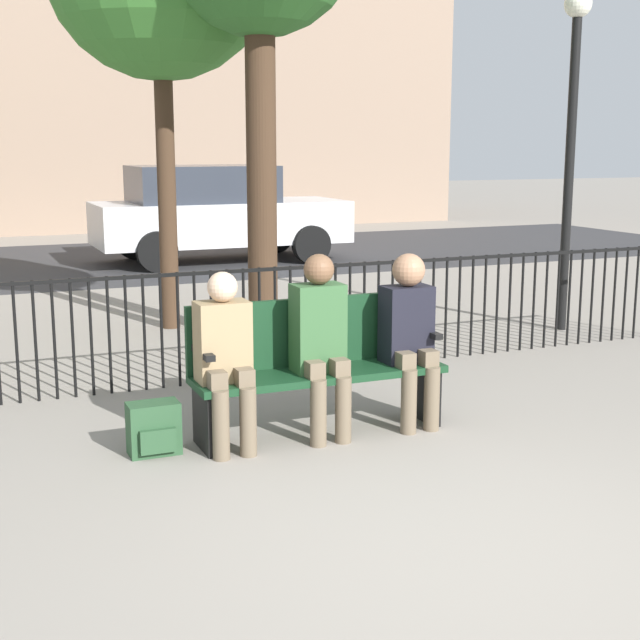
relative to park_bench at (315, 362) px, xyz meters
name	(u,v)px	position (x,y,z in m)	size (l,w,h in m)	color
ground_plane	(485,558)	(0.00, -2.12, -0.49)	(80.00, 80.00, 0.00)	gray
park_bench	(315,362)	(0.00, 0.00, 0.00)	(1.75, 0.45, 0.92)	#14381E
seated_person_0	(225,352)	(-0.68, -0.13, 0.16)	(0.34, 0.39, 1.17)	brown
seated_person_1	(320,337)	(-0.02, -0.13, 0.20)	(0.34, 0.39, 1.25)	brown
seated_person_2	(409,329)	(0.66, -0.13, 0.20)	(0.34, 0.39, 1.22)	brown
backpack	(154,429)	(-1.14, -0.04, -0.33)	(0.33, 0.23, 0.34)	#284C2D
fence_railing	(244,315)	(-0.02, 1.51, 0.07)	(9.01, 0.03, 0.95)	black
lamp_post	(572,108)	(3.78, 2.18, 1.83)	(0.28, 0.28, 3.49)	black
street_surface	(92,262)	(0.00, 9.88, -0.49)	(24.00, 6.00, 0.01)	#333335
parked_car_0	(215,212)	(1.97, 9.10, 0.35)	(4.20, 1.94, 1.62)	silver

